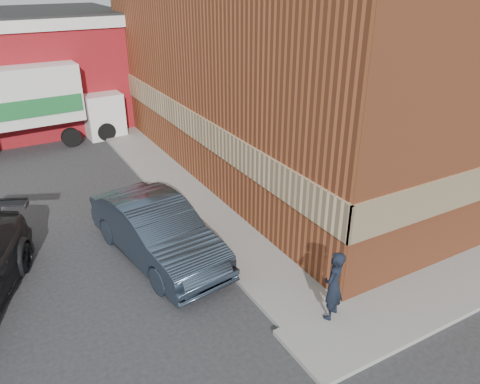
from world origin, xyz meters
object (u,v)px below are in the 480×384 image
man (334,285)px  sedan (157,231)px  brick_building (339,42)px  box_truck (28,101)px

man → sedan: size_ratio=0.33×
brick_building → sedan: size_ratio=3.51×
sedan → brick_building: bearing=16.5°
man → sedan: bearing=-88.3°
man → sedan: man is taller
brick_building → man: bearing=-129.2°
brick_building → box_truck: size_ratio=2.40×
man → brick_building: bearing=-157.2°
brick_building → sedan: bearing=-154.8°
brick_building → sedan: 11.81m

